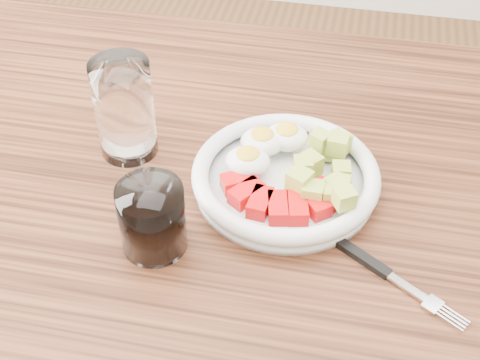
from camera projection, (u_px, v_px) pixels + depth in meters
name	position (u px, v px, depth m)	size (l,w,h in m)	color
dining_table	(246.00, 255.00, 0.92)	(1.50, 0.90, 0.77)	brown
bowl	(286.00, 175.00, 0.86)	(0.24, 0.24, 0.06)	white
fork	(374.00, 266.00, 0.77)	(0.17, 0.12, 0.01)	black
water_glass	(124.00, 109.00, 0.89)	(0.08, 0.08, 0.14)	white
coffee_glass	(152.00, 219.00, 0.78)	(0.08, 0.08, 0.09)	white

